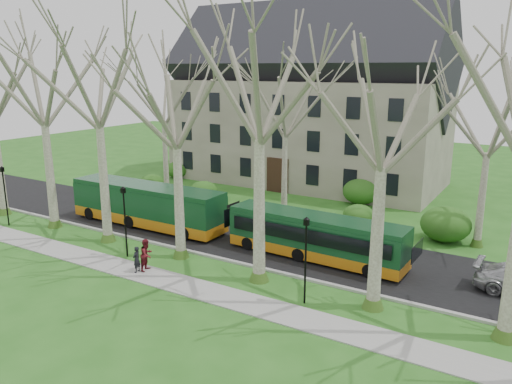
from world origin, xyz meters
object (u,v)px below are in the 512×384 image
(bus_follow, at_px, (315,236))
(pedestrian_a, at_px, (137,259))
(bus_lead, at_px, (147,204))
(pedestrian_b, at_px, (147,255))

(bus_follow, relative_size, pedestrian_a, 7.31)
(bus_follow, distance_m, pedestrian_a, 10.47)
(bus_lead, height_order, bus_follow, bus_lead)
(bus_follow, xyz_separation_m, pedestrian_a, (-7.63, -7.14, -0.62))
(bus_lead, distance_m, bus_follow, 13.15)
(pedestrian_a, xyz_separation_m, pedestrian_b, (0.29, 0.51, 0.17))
(bus_lead, distance_m, pedestrian_a, 8.75)
(pedestrian_a, distance_m, pedestrian_b, 0.62)
(bus_lead, relative_size, pedestrian_b, 6.75)
(pedestrian_a, bearing_deg, bus_follow, 125.27)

